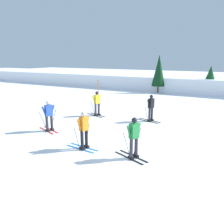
{
  "coord_description": "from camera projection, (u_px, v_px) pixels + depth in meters",
  "views": [
    {
      "loc": [
        5.08,
        -9.32,
        3.98
      ],
      "look_at": [
        -0.96,
        1.86,
        0.9
      ],
      "focal_mm": 36.38,
      "sensor_mm": 36.0,
      "label": 1
    }
  ],
  "objects": [
    {
      "name": "ground_plane",
      "position": [
        111.0,
        140.0,
        11.25
      ],
      "size": [
        120.0,
        120.0,
        0.0
      ],
      "primitive_type": "plane",
      "color": "white"
    },
    {
      "name": "far_snow_ridge",
      "position": [
        189.0,
        83.0,
        28.39
      ],
      "size": [
        80.0,
        8.49,
        1.67
      ],
      "primitive_type": "cube",
      "color": "white",
      "rests_on": "ground"
    },
    {
      "name": "skier_orange",
      "position": [
        84.0,
        129.0,
        9.89
      ],
      "size": [
        1.63,
        1.0,
        1.71
      ],
      "color": "#237AC6",
      "rests_on": "ground"
    },
    {
      "name": "skier_blue",
      "position": [
        49.0,
        115.0,
        12.34
      ],
      "size": [
        1.63,
        0.95,
        1.71
      ],
      "color": "red",
      "rests_on": "ground"
    },
    {
      "name": "conifer_far_centre",
      "position": [
        210.0,
        77.0,
        24.37
      ],
      "size": [
        1.56,
        1.56,
        3.11
      ],
      "color": "#513823",
      "rests_on": "ground"
    },
    {
      "name": "skier_green",
      "position": [
        134.0,
        137.0,
        8.95
      ],
      "size": [
        1.62,
        0.96,
        1.71
      ],
      "color": "black",
      "rests_on": "ground"
    },
    {
      "name": "conifer_far_left",
      "position": [
        159.0,
        71.0,
        25.58
      ],
      "size": [
        1.52,
        1.52,
        4.25
      ],
      "color": "#513823",
      "rests_on": "ground"
    },
    {
      "name": "skier_yellow",
      "position": [
        97.0,
        103.0,
        15.64
      ],
      "size": [
        1.63,
        0.95,
        1.71
      ],
      "color": "black",
      "rests_on": "ground"
    },
    {
      "name": "trail_marker_pole",
      "position": [
        98.0,
        92.0,
        19.44
      ],
      "size": [
        0.06,
        0.06,
        2.12
      ],
      "primitive_type": "cylinder",
      "color": "#C65614",
      "rests_on": "ground"
    },
    {
      "name": "skier_black",
      "position": [
        151.0,
        107.0,
        14.25
      ],
      "size": [
        1.64,
        0.98,
        1.71
      ],
      "color": "black",
      "rests_on": "ground"
    }
  ]
}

